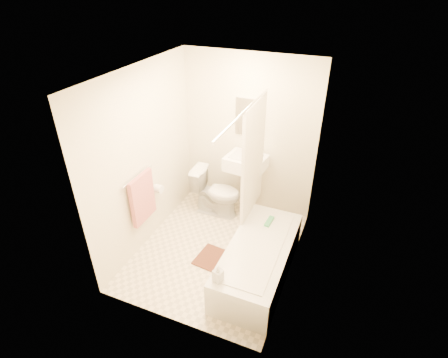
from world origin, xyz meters
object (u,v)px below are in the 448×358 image
at_px(sink, 246,183).
at_px(soap_bottle, 218,273).
at_px(bathtub, 258,260).
at_px(bath_mat, 218,260).
at_px(toilet, 217,192).

bearing_deg(sink, soap_bottle, -73.48).
distance_m(sink, bathtub, 1.33).
bearing_deg(bath_mat, bathtub, -1.38).
bearing_deg(toilet, bath_mat, -157.59).
xyz_separation_m(sink, bath_mat, (0.04, -1.14, -0.54)).
distance_m(toilet, bath_mat, 1.14).
bearing_deg(bath_mat, sink, 91.96).
relative_size(toilet, bathtub, 0.46).
height_order(sink, bathtub, sink).
relative_size(toilet, sink, 0.69).
bearing_deg(toilet, bathtub, -137.24).
xyz_separation_m(toilet, soap_bottle, (0.75, -1.68, 0.19)).
distance_m(bathtub, bath_mat, 0.59).
relative_size(bathtub, bath_mat, 2.80).
distance_m(toilet, bathtub, 1.42).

